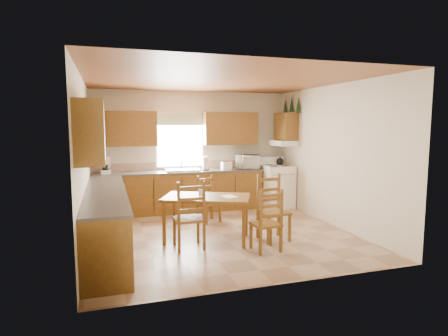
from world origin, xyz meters
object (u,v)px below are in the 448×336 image
object	(u,v)px
chair_near_left	(189,214)
stove	(277,187)
chair_far_right	(274,208)
dining_table	(207,218)
chair_far_left	(209,199)
microwave	(248,162)
chair_near_right	(266,220)

from	to	relation	value
chair_near_left	stove	bearing A→B (deg)	-140.14
chair_far_right	dining_table	bearing A→B (deg)	159.40
chair_far_left	dining_table	bearing A→B (deg)	-124.53
microwave	chair_near_right	distance (m)	3.17
microwave	chair_far_left	world-z (taller)	microwave
microwave	chair_near_left	size ratio (longest dim) A/B	0.49
chair_near_left	chair_near_right	distance (m)	1.21
stove	microwave	distance (m)	0.90
microwave	chair_near_left	xyz separation A→B (m)	(-1.95, -2.52, -0.54)
stove	chair_near_right	xyz separation A→B (m)	(-1.48, -2.73, -0.00)
microwave	chair_far_right	world-z (taller)	microwave
chair_near_left	chair_far_right	size ratio (longest dim) A/B	0.99
chair_near_right	chair_far_right	world-z (taller)	chair_far_right
chair_near_right	chair_far_right	bearing A→B (deg)	-130.83
stove	chair_near_left	bearing A→B (deg)	-139.75
chair_near_right	dining_table	bearing A→B (deg)	-50.76
chair_far_left	stove	bearing A→B (deg)	5.65
microwave	chair_near_right	xyz separation A→B (m)	(-0.85, -3.00, -0.59)
microwave	chair_far_left	size ratio (longest dim) A/B	0.57
chair_near_right	chair_far_right	size ratio (longest dim) A/B	0.89
dining_table	chair_far_right	bearing A→B (deg)	7.83
microwave	chair_far_right	size ratio (longest dim) A/B	0.48
chair_near_right	chair_far_left	size ratio (longest dim) A/B	1.06
dining_table	chair_far_right	xyz separation A→B (m)	(1.08, -0.32, 0.17)
stove	chair_far_left	distance (m)	2.02
chair_near_left	chair_far_right	distance (m)	1.45
stove	dining_table	xyz separation A→B (m)	(-2.21, -1.95, -0.11)
dining_table	microwave	bearing A→B (deg)	78.53
chair_far_right	chair_near_left	bearing A→B (deg)	175.07
dining_table	chair_near_left	distance (m)	0.51
chair_near_right	chair_far_left	bearing A→B (deg)	-82.89
stove	chair_far_right	bearing A→B (deg)	-117.31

